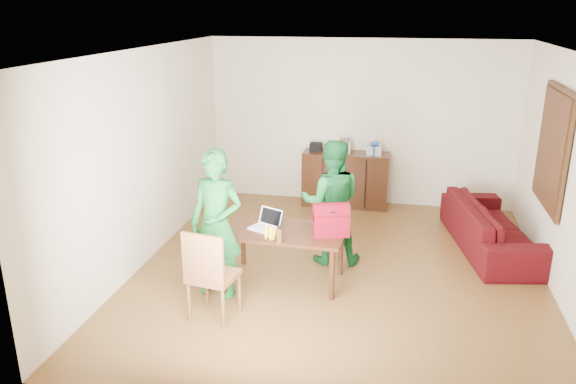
% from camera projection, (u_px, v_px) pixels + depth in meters
% --- Properties ---
extents(room, '(5.20, 5.70, 2.90)m').
position_uv_depth(room, '(344.00, 169.00, 6.76)').
color(room, '#482B12').
rests_on(room, ground).
extents(table, '(1.45, 0.86, 0.67)m').
position_uv_depth(table, '(285.00, 236.00, 6.65)').
color(table, black).
rests_on(table, ground).
extents(chair, '(0.53, 0.51, 1.03)m').
position_uv_depth(chair, '(214.00, 292.00, 5.95)').
color(chair, brown).
rests_on(chair, ground).
extents(person_near, '(0.68, 0.50, 1.72)m').
position_uv_depth(person_near, '(217.00, 224.00, 6.27)').
color(person_near, '#166526').
rests_on(person_near, ground).
extents(person_far, '(0.87, 0.72, 1.62)m').
position_uv_depth(person_far, '(331.00, 202.00, 7.12)').
color(person_far, '#16642B').
rests_on(person_far, ground).
extents(laptop, '(0.38, 0.33, 0.22)m').
position_uv_depth(laptop, '(263.00, 226.00, 6.63)').
color(laptop, white).
rests_on(laptop, table).
extents(bananas, '(0.20, 0.15, 0.07)m').
position_uv_depth(bananas, '(270.00, 237.00, 6.33)').
color(bananas, gold).
rests_on(bananas, table).
extents(bottle, '(0.08, 0.08, 0.19)m').
position_uv_depth(bottle, '(279.00, 235.00, 6.23)').
color(bottle, '#543113').
rests_on(bottle, table).
extents(red_bag, '(0.46, 0.34, 0.30)m').
position_uv_depth(red_bag, '(331.00, 222.00, 6.44)').
color(red_bag, maroon).
rests_on(red_bag, table).
extents(sofa, '(1.25, 2.29, 0.63)m').
position_uv_depth(sofa, '(492.00, 227.00, 7.64)').
color(sofa, '#39070F').
rests_on(sofa, ground).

